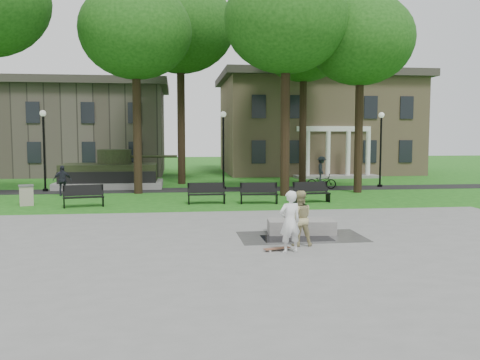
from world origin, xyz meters
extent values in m
plane|color=#175213|center=(0.00, 0.00, 0.00)|extent=(120.00, 120.00, 0.00)
cube|color=gray|center=(0.00, -5.00, 0.01)|extent=(22.00, 16.00, 0.02)
cube|color=black|center=(0.00, 12.00, 0.01)|extent=(44.00, 2.60, 0.01)
cube|color=#9E8460|center=(10.00, 26.00, 4.00)|extent=(16.00, 11.00, 8.00)
cube|color=#38332D|center=(10.00, 26.00, 8.30)|extent=(17.00, 12.00, 0.60)
cube|color=silver|center=(10.00, 20.50, 3.80)|extent=(6.00, 0.30, 0.40)
cube|color=#4C443D|center=(-11.00, 26.50, 3.60)|extent=(15.00, 10.00, 7.20)
cylinder|color=black|center=(-4.50, 10.50, 4.00)|extent=(0.48, 0.48, 8.00)
ellipsoid|color=#15420F|center=(-4.50, 10.50, 9.00)|extent=(6.20, 6.20, 5.27)
cylinder|color=black|center=(3.50, 8.50, 4.16)|extent=(0.50, 0.50, 8.32)
ellipsoid|color=#15420F|center=(3.50, 8.50, 9.36)|extent=(6.60, 6.60, 5.61)
cylinder|color=black|center=(8.00, 9.50, 3.84)|extent=(0.46, 0.46, 7.68)
ellipsoid|color=#15420F|center=(8.00, 9.50, 8.64)|extent=(6.00, 6.00, 5.10)
cylinder|color=black|center=(-2.00, 16.00, 4.64)|extent=(0.54, 0.54, 9.28)
ellipsoid|color=#15420F|center=(-2.00, 16.00, 10.44)|extent=(7.20, 7.20, 6.12)
cylinder|color=black|center=(6.50, 16.50, 4.32)|extent=(0.50, 0.50, 8.64)
ellipsoid|color=#15420F|center=(6.50, 16.50, 9.72)|extent=(6.40, 6.40, 5.44)
cylinder|color=black|center=(-10.00, 12.30, 2.20)|extent=(0.12, 0.12, 4.40)
sphere|color=silver|center=(-10.00, 12.30, 4.55)|extent=(0.36, 0.36, 0.36)
cylinder|color=black|center=(-10.00, 12.30, 0.08)|extent=(0.32, 0.32, 0.16)
cylinder|color=black|center=(0.50, 12.30, 2.20)|extent=(0.12, 0.12, 4.40)
sphere|color=silver|center=(0.50, 12.30, 4.55)|extent=(0.36, 0.36, 0.36)
cylinder|color=black|center=(0.50, 12.30, 0.08)|extent=(0.32, 0.32, 0.16)
cylinder|color=black|center=(10.50, 12.30, 2.20)|extent=(0.12, 0.12, 4.40)
sphere|color=silver|center=(10.50, 12.30, 4.55)|extent=(0.36, 0.36, 0.36)
cylinder|color=black|center=(10.50, 12.30, 0.08)|extent=(0.32, 0.32, 0.16)
cube|color=gray|center=(-6.50, 14.00, 0.20)|extent=(6.50, 3.40, 0.40)
cube|color=#2B311A|center=(-6.50, 14.00, 0.95)|extent=(5.80, 2.80, 1.10)
cube|color=black|center=(-6.50, 12.65, 0.75)|extent=(5.80, 0.35, 0.70)
cube|color=black|center=(-6.50, 15.35, 0.75)|extent=(5.80, 0.35, 0.70)
cylinder|color=#2B311A|center=(-6.20, 14.00, 1.95)|extent=(2.10, 2.10, 0.90)
cylinder|color=#2B311A|center=(-3.90, 14.00, 1.95)|extent=(3.20, 0.18, 0.18)
cube|color=black|center=(1.42, -2.98, 0.02)|extent=(2.20, 1.20, 0.00)
cube|color=gray|center=(1.76, -2.20, 0.24)|extent=(2.29, 1.21, 0.45)
cube|color=brown|center=(0.45, -4.62, 0.06)|extent=(0.80, 0.42, 0.07)
imported|color=white|center=(0.75, -4.91, 0.89)|extent=(0.71, 0.55, 1.73)
imported|color=tan|center=(1.23, -4.06, 0.84)|extent=(0.80, 0.63, 1.64)
imported|color=#22222D|center=(-8.53, 9.98, 0.83)|extent=(1.05, 0.65, 1.66)
imported|color=black|center=(6.48, 11.67, 0.47)|extent=(1.87, 0.99, 0.93)
imported|color=#1F2429|center=(6.48, 11.67, 1.23)|extent=(0.78, 1.10, 1.55)
cube|color=black|center=(-6.58, 5.25, 0.45)|extent=(1.85, 0.81, 0.05)
cube|color=black|center=(-6.58, 5.47, 0.75)|extent=(1.79, 0.52, 0.50)
cube|color=black|center=(-7.43, 5.25, 0.23)|extent=(0.15, 0.45, 0.45)
cube|color=black|center=(-5.73, 5.25, 0.23)|extent=(0.15, 0.45, 0.45)
cube|color=black|center=(-0.93, 5.67, 0.45)|extent=(1.80, 0.46, 0.05)
cube|color=black|center=(-0.93, 5.89, 0.75)|extent=(1.80, 0.16, 0.50)
cube|color=black|center=(-1.78, 5.67, 0.23)|extent=(0.06, 0.45, 0.45)
cube|color=black|center=(-0.08, 5.67, 0.23)|extent=(0.06, 0.45, 0.45)
cube|color=black|center=(1.57, 5.39, 0.45)|extent=(1.83, 0.59, 0.05)
cube|color=black|center=(1.57, 5.61, 0.75)|extent=(1.81, 0.30, 0.50)
cube|color=black|center=(0.72, 5.39, 0.23)|extent=(0.10, 0.45, 0.45)
cube|color=black|center=(2.42, 5.39, 0.23)|extent=(0.10, 0.45, 0.45)
cube|color=black|center=(4.20, 5.49, 0.45)|extent=(1.84, 0.63, 0.05)
cube|color=black|center=(4.20, 5.71, 0.75)|extent=(1.81, 0.34, 0.50)
cube|color=black|center=(3.35, 5.49, 0.23)|extent=(0.11, 0.45, 0.45)
cube|color=black|center=(5.05, 5.49, 0.23)|extent=(0.11, 0.45, 0.45)
cube|color=#A09383|center=(-9.34, 6.16, 0.45)|extent=(0.75, 0.75, 0.90)
cube|color=#4C4C4C|center=(-9.34, 6.16, 0.93)|extent=(0.83, 0.83, 0.06)
camera|label=1|loc=(-2.34, -18.49, 3.26)|focal=38.00mm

